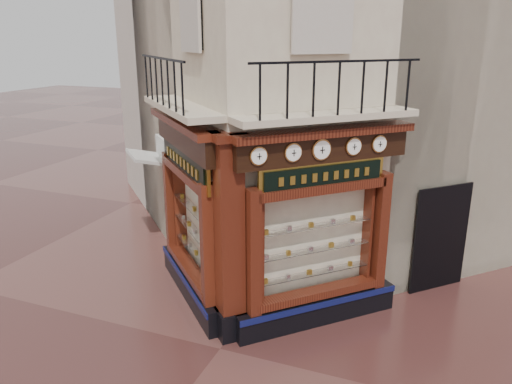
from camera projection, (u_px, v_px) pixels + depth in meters
The scene contains 16 objects.
ground at pixel (220, 349), 9.26m from camera, with size 80.00×80.00×0.00m, color #4A2522.
main_building at pixel (317, 18), 12.93m from camera, with size 8.00×8.00×12.00m, color beige.
neighbour_left at pixel (262, 38), 16.14m from camera, with size 8.00×8.00×11.00m, color beige.
neighbour_right at pixel (422, 38), 14.41m from camera, with size 8.00×8.00×11.00m, color beige.
shopfront_left at pixel (190, 213), 10.55m from camera, with size 2.86×2.86×3.98m.
shopfront_right at pixel (319, 231), 9.57m from camera, with size 2.86×2.86×3.98m.
corner_pilaster at pixel (230, 242), 9.12m from camera, with size 0.85×0.85×3.98m.
balcony at pixel (249, 111), 9.31m from camera, with size 5.94×2.97×1.03m.
clock_a at pixel (259, 156), 8.39m from camera, with size 0.27×0.27×0.33m.
clock_b at pixel (293, 153), 8.64m from camera, with size 0.27×0.27×0.34m.
clock_c at pixel (321, 150), 8.86m from camera, with size 0.31×0.31×0.38m.
clock_d at pixel (354, 146), 9.12m from camera, with size 0.27×0.27×0.34m.
clock_e at pixel (379, 144), 9.33m from camera, with size 0.27×0.27×0.33m.
awning at pixel (153, 248), 13.66m from camera, with size 1.40×0.84×0.08m, color silver, non-canonical shape.
signboard_left at pixel (184, 162), 10.18m from camera, with size 2.27×2.27×0.61m.
signboard_right at pixel (324, 175), 9.16m from camera, with size 1.90×1.90×0.51m.
Camera 1 is at (3.53, -7.16, 5.55)m, focal length 35.00 mm.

